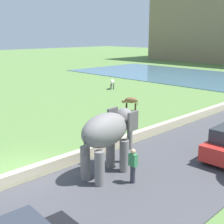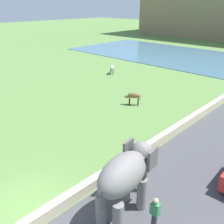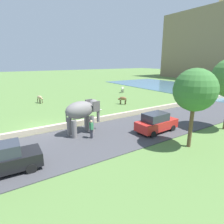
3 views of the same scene
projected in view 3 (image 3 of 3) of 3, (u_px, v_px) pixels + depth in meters
ground_plane at (43, 128)px, 18.15m from camera, size 220.00×220.00×0.00m
road_surface at (210, 110)px, 24.53m from camera, size 7.00×120.00×0.06m
barrier_wall at (176, 105)px, 26.50m from camera, size 0.40×110.00×0.56m
lake at (172, 86)px, 47.82m from camera, size 36.00×18.00×0.08m
elephant at (82, 112)px, 16.29m from camera, size 1.72×3.55×2.99m
person_beside_elephant at (91, 129)px, 15.52m from camera, size 0.36×0.22×1.63m
car_red at (156, 123)px, 17.03m from camera, size 1.91×4.06×1.80m
car_black at (3, 159)px, 10.68m from camera, size 1.95×4.08×1.80m
cow_white at (123, 89)px, 38.13m from camera, size 1.16×1.27×1.15m
cow_brown at (123, 99)px, 27.92m from camera, size 1.35×1.03×1.15m
cow_tan at (40, 98)px, 28.70m from camera, size 1.42×0.76×1.15m
tree_near at (195, 90)px, 13.20m from camera, size 3.04×3.04×5.85m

